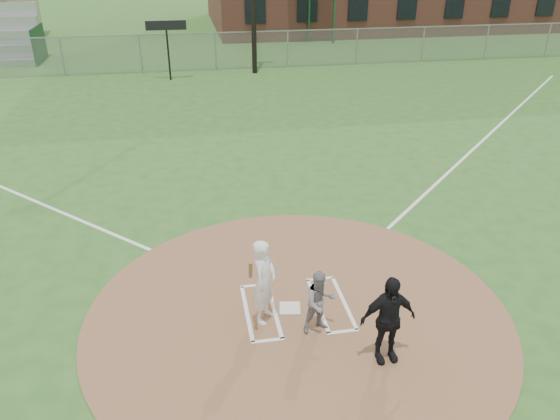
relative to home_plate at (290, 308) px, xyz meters
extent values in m
plane|color=#2D5F20|center=(0.13, -0.12, -0.03)|extent=(140.00, 140.00, 0.00)
cylinder|color=#8D6342|center=(0.13, -0.12, -0.02)|extent=(8.40, 8.40, 0.02)
cube|color=silver|center=(0.00, 0.00, 0.00)|extent=(0.48, 0.48, 0.03)
cube|color=white|center=(9.13, 8.88, -0.03)|extent=(17.04, 17.04, 0.01)
imported|color=gray|center=(0.42, -0.72, 0.62)|extent=(0.71, 0.60, 1.27)
imported|color=black|center=(1.37, -1.68, 0.83)|extent=(1.01, 0.45, 1.69)
cube|color=white|center=(-0.87, 0.03, -0.01)|extent=(0.08, 1.80, 0.01)
cube|color=white|center=(-0.32, 0.03, -0.01)|extent=(0.08, 1.80, 0.01)
cube|color=white|center=(-0.59, 0.93, -0.01)|extent=(0.62, 0.08, 0.01)
cube|color=white|center=(-0.59, -0.87, -0.01)|extent=(0.62, 0.08, 0.01)
cube|color=white|center=(1.13, 0.03, -0.01)|extent=(0.08, 1.80, 0.01)
cube|color=white|center=(0.58, 0.03, -0.01)|extent=(0.08, 1.80, 0.01)
cube|color=white|center=(0.85, 0.93, -0.01)|extent=(0.62, 0.08, 0.01)
cube|color=white|center=(0.85, -0.87, -0.01)|extent=(0.62, 0.08, 0.01)
imported|color=white|center=(-0.54, -0.22, 0.86)|extent=(0.68, 0.76, 1.74)
cylinder|color=brown|center=(-0.84, -0.62, 1.42)|extent=(0.13, 0.60, 0.70)
cube|color=slate|center=(0.13, 21.88, 0.97)|extent=(56.00, 0.03, 2.00)
cube|color=gray|center=(0.13, 21.88, 1.97)|extent=(56.00, 0.06, 0.06)
cube|color=gray|center=(0.13, 21.88, 0.97)|extent=(56.08, 0.08, 2.00)
cube|color=#194728|center=(-9.87, 26.08, 0.97)|extent=(0.08, 3.20, 2.00)
cube|color=#194728|center=(7.13, 29.72, 2.22)|extent=(0.12, 0.12, 4.50)
cube|color=#194728|center=(8.63, 28.77, 2.22)|extent=(0.12, 0.12, 4.50)
cylinder|color=black|center=(-2.37, 20.08, 1.27)|extent=(0.10, 0.10, 2.60)
cube|color=black|center=(-2.37, 20.08, 2.67)|extent=(2.00, 0.10, 0.45)
camera|label=1|loc=(-1.76, -8.70, 6.72)|focal=35.00mm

